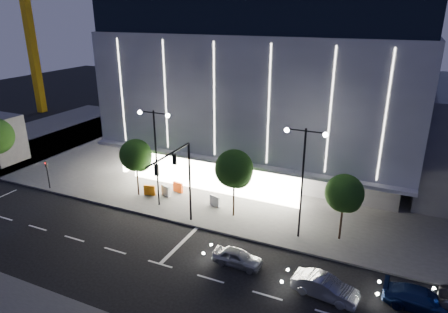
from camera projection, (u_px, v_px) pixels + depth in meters
ground at (149, 247)px, 30.34m from camera, size 160.00×160.00×0.00m
sidewalk_museum at (296, 157)px, 48.83m from camera, size 70.00×40.00×0.15m
museum at (280, 82)px, 45.01m from camera, size 30.00×25.80×18.00m
traffic_mast at (180, 173)px, 31.07m from camera, size 0.33×5.89×7.07m
street_lamp_west at (156, 145)px, 34.58m from camera, size 3.16×0.36×9.00m
street_lamp_east at (303, 168)px, 29.49m from camera, size 3.16×0.36×9.00m
ped_signal_far at (47, 172)px, 39.41m from camera, size 0.22×0.24×3.00m
tree_left at (136, 157)px, 37.28m from camera, size 3.02×3.02×5.72m
tree_mid at (234, 171)px, 33.26m from camera, size 3.25×3.25×6.15m
tree_right at (344, 195)px, 29.89m from camera, size 2.91×2.91×5.51m
car_lead at (237, 257)px, 27.98m from camera, size 3.62×1.48×1.23m
car_second at (325, 287)px, 24.87m from camera, size 4.27×1.98×1.36m
car_third at (422, 300)px, 23.86m from camera, size 4.47×1.94×1.28m
barrier_a at (150, 190)px, 38.35m from camera, size 1.13×0.50×1.00m
barrier_b at (166, 191)px, 38.28m from camera, size 1.12×0.64×1.00m
barrier_c at (178, 187)px, 38.98m from camera, size 1.13×0.47×1.00m
barrier_d at (215, 201)px, 36.19m from camera, size 1.12×0.58×1.00m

